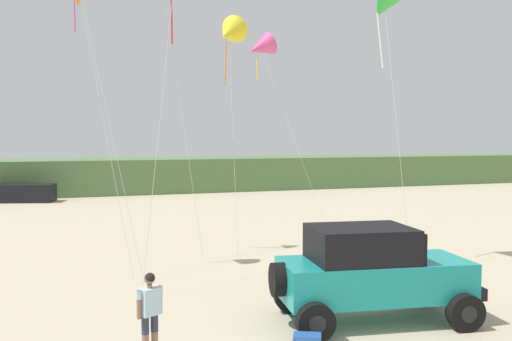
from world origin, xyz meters
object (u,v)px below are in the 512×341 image
object	(u,v)px
kite_yellow_diamond	(384,2)
kite_green_box	(229,33)
jeep	(371,271)
kite_white_parafoil	(260,47)
distant_sedan	(22,193)
person_watching	(150,309)

from	to	relation	value
kite_yellow_diamond	kite_green_box	bearing A→B (deg)	123.32
jeep	kite_white_parafoil	size ratio (longest dim) A/B	0.56
distant_sedan	kite_yellow_diamond	size ratio (longest dim) A/B	0.43
jeep	kite_green_box	bearing A→B (deg)	90.53
distant_sedan	kite_green_box	world-z (taller)	kite_green_box
distant_sedan	kite_white_parafoil	bearing A→B (deg)	-42.42
kite_white_parafoil	distant_sedan	bearing A→B (deg)	121.42
distant_sedan	kite_green_box	distance (m)	22.07
person_watching	kite_yellow_diamond	xyz separation A→B (m)	(8.90, 5.73, 7.98)
jeep	kite_white_parafoil	distance (m)	14.06
kite_white_parafoil	kite_yellow_diamond	distance (m)	6.99
person_watching	distant_sedan	distance (m)	30.17
jeep	person_watching	distance (m)	5.26
distant_sedan	kite_yellow_diamond	distance (m)	28.59
person_watching	distant_sedan	bearing A→B (deg)	97.33
jeep	kite_yellow_diamond	xyz separation A→B (m)	(3.65, 5.39, 7.71)
distant_sedan	kite_yellow_diamond	bearing A→B (deg)	-46.05
kite_green_box	kite_yellow_diamond	xyz separation A→B (m)	(3.76, -5.72, 0.28)
jeep	kite_white_parafoil	xyz separation A→B (m)	(1.62, 12.04, 7.08)
kite_green_box	kite_yellow_diamond	size ratio (longest dim) A/B	0.96
person_watching	kite_yellow_diamond	distance (m)	13.25
person_watching	jeep	bearing A→B (deg)	3.70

